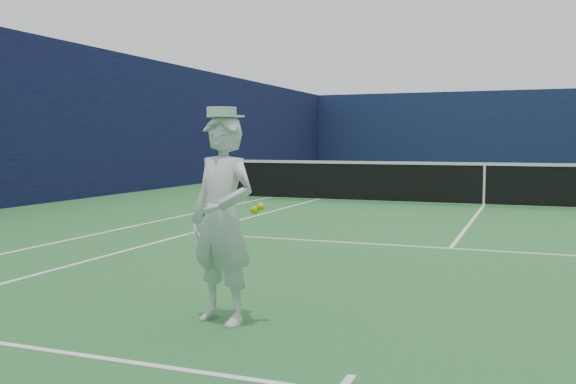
{
  "coord_description": "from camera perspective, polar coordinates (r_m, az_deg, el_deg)",
  "views": [
    {
      "loc": [
        1.04,
        -15.44,
        1.49
      ],
      "look_at": [
        -1.32,
        -9.28,
        0.97
      ],
      "focal_mm": 40.0,
      "sensor_mm": 36.0,
      "label": 1
    }
  ],
  "objects": [
    {
      "name": "court_markings",
      "position": [
        15.54,
        17.0,
        -1.17
      ],
      "size": [
        11.03,
        23.83,
        0.01
      ],
      "color": "white",
      "rests_on": "ground"
    },
    {
      "name": "tennis_player",
      "position": [
        5.26,
        -5.85,
        -2.37
      ],
      "size": [
        0.73,
        0.64,
        1.76
      ],
      "rotation": [
        0.0,
        0.0,
        -0.28
      ],
      "color": "white",
      "rests_on": "ground"
    },
    {
      "name": "windscreen_fence",
      "position": [
        15.48,
        17.17,
        6.21
      ],
      "size": [
        20.12,
        36.12,
        4.0
      ],
      "color": "#10183B",
      "rests_on": "ground"
    },
    {
      "name": "tennis_net",
      "position": [
        15.5,
        17.05,
        0.86
      ],
      "size": [
        12.88,
        0.09,
        1.07
      ],
      "color": "#141E4C",
      "rests_on": "ground"
    },
    {
      "name": "ground",
      "position": [
        15.54,
        17.0,
        -1.18
      ],
      "size": [
        80.0,
        80.0,
        0.0
      ],
      "primitive_type": "plane",
      "color": "#27672F",
      "rests_on": "ground"
    }
  ]
}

